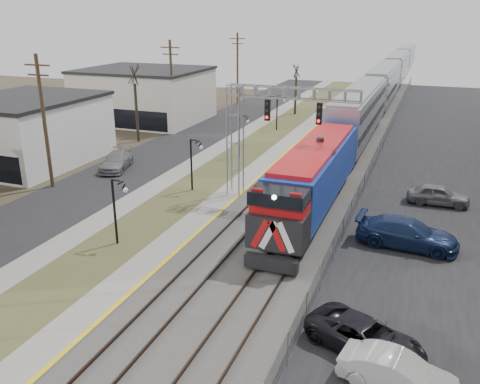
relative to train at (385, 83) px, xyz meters
The scene contains 20 objects.
street_west 42.17m from the train, 113.83° to the right, with size 7.00×120.00×0.04m, color black.
sidewalk 40.57m from the train, 107.99° to the right, with size 2.00×120.00×0.08m, color gray.
grass_median 39.74m from the train, 103.87° to the right, with size 4.00×120.00×0.06m, color #494A27.
platform 39.13m from the train, 99.59° to the right, with size 2.00×120.00×0.24m, color gray.
ballast_bed 38.62m from the train, 92.23° to the right, with size 8.00×120.00×0.20m, color #595651.
parking_lot 40.00m from the train, 74.74° to the right, with size 16.00×120.00×0.04m, color black.
platform_edge 38.98m from the train, 98.31° to the right, with size 0.24×120.00×0.01m, color gold.
track_near 38.73m from the train, 95.20° to the right, with size 1.58×120.00×0.15m.
track_far 38.57m from the train, 90.00° to the right, with size 1.58×120.00×0.15m.
train is the anchor object (origin of this frame).
signal_gantry 45.77m from the train, 95.38° to the right, with size 9.00×1.07×8.15m.
lampposts 56.02m from the train, 99.77° to the right, with size 0.14×62.14×4.00m.
utility_poles 52.49m from the train, 112.42° to the right, with size 0.28×80.28×10.00m.
fence 38.64m from the train, 85.99° to the right, with size 0.04×120.00×1.60m, color gray.
bare_trees 39.05m from the train, 117.72° to the right, with size 12.30×42.30×5.95m.
car_lot_b 62.68m from the train, 83.87° to the right, with size 1.44×4.12×1.36m, color silver.
car_lot_c 60.81m from the train, 84.97° to the right, with size 2.23×4.83×1.34m, color black.
car_lot_d 50.35m from the train, 82.85° to the right, with size 2.32×5.70×1.65m, color navy.
car_lot_e 42.86m from the train, 79.39° to the right, with size 1.69×4.20×1.43m, color slate.
car_street_b 46.47m from the train, 112.76° to the right, with size 1.99×4.90×1.42m, color gray.
Camera 1 is at (12.19, -4.60, 12.81)m, focal length 38.00 mm.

